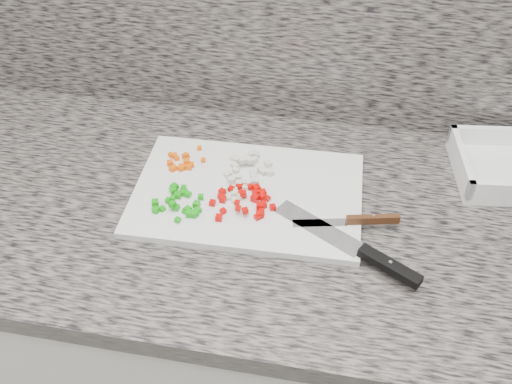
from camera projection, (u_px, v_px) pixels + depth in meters
cabinet at (273, 346)px, 1.38m from camera, size 3.92×0.62×0.86m
countertop at (278, 216)px, 1.08m from camera, size 3.96×0.64×0.04m
cutting_board at (248, 194)px, 1.08m from camera, size 0.44×0.30×0.01m
carrot_pile at (182, 162)px, 1.13m from camera, size 0.08×0.09×0.02m
onion_pile at (248, 167)px, 1.12m from camera, size 0.10×0.11×0.02m
green_pepper_pile at (179, 202)px, 1.05m from camera, size 0.10×0.10×0.02m
red_pepper_pile at (247, 200)px, 1.05m from camera, size 0.12×0.10×0.02m
garlic_pile at (238, 193)px, 1.07m from camera, size 0.04×0.05×0.01m
chef_knife at (364, 252)px, 0.96m from camera, size 0.26×0.17×0.02m
paring_knife at (359, 220)px, 1.01m from camera, size 0.19×0.06×0.02m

